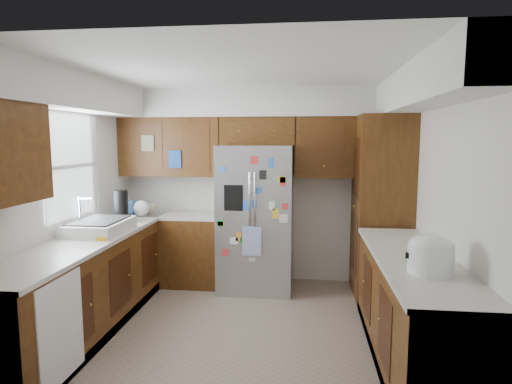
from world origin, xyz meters
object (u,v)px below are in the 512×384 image
fridge (256,218)px  rice_cooker (431,253)px  paper_towel (422,252)px  pantry (381,207)px

fridge → rice_cooker: bearing=-54.6°
paper_towel → pantry: bearing=89.2°
fridge → paper_towel: (1.47, -1.99, 0.14)m
rice_cooker → paper_towel: (-0.03, 0.12, -0.02)m
pantry → fridge: size_ratio=1.19×
pantry → paper_towel: (-0.03, -1.94, -0.03)m
fridge → paper_towel: fridge is taller
fridge → pantry: bearing=-2.1°
rice_cooker → paper_towel: 0.12m
pantry → rice_cooker: size_ratio=6.57×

